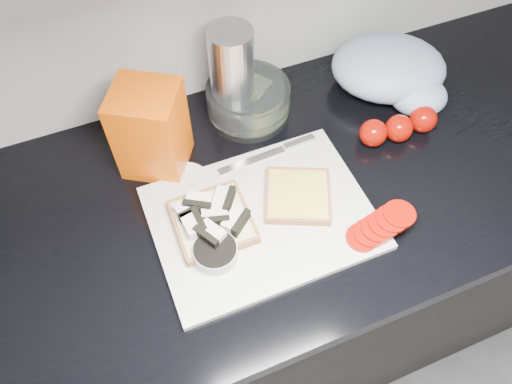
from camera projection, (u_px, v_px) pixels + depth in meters
base_cabinet at (298, 272)px, 1.39m from camera, size 3.50×0.60×0.86m
countertop at (314, 176)px, 1.02m from camera, size 3.50×0.64×0.04m
cutting_board at (262, 218)px, 0.93m from camera, size 0.40×0.30×0.01m
bread_left at (212, 220)px, 0.90m from camera, size 0.14×0.14×0.04m
bread_right at (298, 196)px, 0.94m from camera, size 0.17×0.17×0.02m
tomato_slices at (381, 226)px, 0.89m from camera, size 0.15×0.08×0.03m
knife at (279, 150)px, 1.01m from camera, size 0.21×0.02×0.01m
seed_tub at (215, 253)px, 0.87m from camera, size 0.08×0.08×0.04m
tub_lid at (185, 183)px, 0.98m from camera, size 0.12×0.12×0.01m
glass_bowl at (248, 101)px, 1.06m from camera, size 0.18×0.18×0.07m
bread_bag at (151, 130)px, 0.94m from camera, size 0.16×0.16×0.19m
steel_canister at (232, 75)px, 1.00m from camera, size 0.09×0.09×0.21m
grocery_bag at (393, 72)px, 1.09m from camera, size 0.31×0.30×0.11m
whole_tomatoes at (399, 127)px, 1.03m from camera, size 0.17×0.07×0.06m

